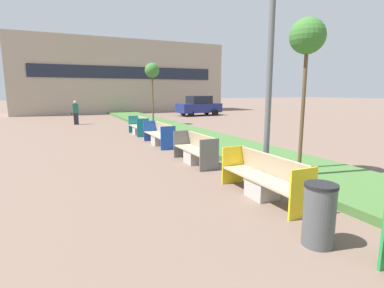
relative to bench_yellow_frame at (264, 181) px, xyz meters
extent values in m
cube|color=#426B33|center=(2.26, 4.14, -0.29)|extent=(2.80, 120.00, 0.18)
cube|color=tan|center=(3.06, 29.10, 3.41)|extent=(21.97, 5.53, 7.58)
cube|color=#1E2333|center=(3.06, 26.28, 3.79)|extent=(18.46, 0.08, 1.20)
cube|color=#ADA8A0|center=(-0.04, 0.00, -0.17)|extent=(0.52, 0.60, 0.42)
cube|color=tan|center=(-0.04, 0.00, 0.06)|extent=(0.58, 2.32, 0.05)
cube|color=tan|center=(0.23, 0.00, 0.32)|extent=(0.14, 2.23, 0.48)
cube|color=yellow|center=(-0.04, -1.18, 0.09)|extent=(0.62, 0.04, 0.94)
cube|color=yellow|center=(-0.04, 1.18, 0.09)|extent=(0.62, 0.04, 0.94)
cube|color=#ADA8A0|center=(-0.04, 3.50, -0.17)|extent=(0.52, 0.60, 0.42)
cube|color=tan|center=(-0.04, 3.50, 0.06)|extent=(0.58, 2.02, 0.05)
cube|color=tan|center=(0.23, 3.50, 0.32)|extent=(0.14, 1.94, 0.48)
cube|color=slate|center=(-0.04, 2.47, 0.09)|extent=(0.62, 0.04, 0.94)
cube|color=slate|center=(-0.04, 4.53, 0.09)|extent=(0.62, 0.04, 0.94)
cube|color=#ADA8A0|center=(-0.04, 7.17, -0.17)|extent=(0.52, 0.60, 0.42)
cube|color=tan|center=(-0.04, 7.17, 0.06)|extent=(0.58, 2.39, 0.05)
cube|color=tan|center=(0.23, 7.17, 0.32)|extent=(0.14, 2.29, 0.48)
cube|color=blue|center=(-0.04, 5.96, 0.09)|extent=(0.62, 0.04, 0.94)
cube|color=blue|center=(-0.04, 8.39, 0.09)|extent=(0.62, 0.04, 0.94)
cube|color=#ADA8A0|center=(-0.04, 10.60, -0.17)|extent=(0.52, 0.60, 0.42)
cube|color=tan|center=(-0.04, 10.60, 0.06)|extent=(0.58, 1.82, 0.05)
cube|color=tan|center=(0.23, 10.60, 0.32)|extent=(0.14, 1.75, 0.48)
cube|color=#197A7F|center=(-0.04, 9.67, 0.09)|extent=(0.62, 0.04, 0.94)
cube|color=#197A7F|center=(-0.04, 11.54, 0.09)|extent=(0.62, 0.04, 0.94)
cylinder|color=#4C4F51|center=(-0.54, -2.01, 0.08)|extent=(0.46, 0.46, 0.91)
cylinder|color=black|center=(-0.54, -2.01, 0.56)|extent=(0.48, 0.48, 0.05)
cylinder|color=#56595B|center=(0.61, 0.72, 3.49)|extent=(0.14, 0.14, 7.73)
cylinder|color=brown|center=(2.08, 1.10, 1.35)|extent=(0.10, 0.10, 3.45)
sphere|color=#38702D|center=(2.08, 1.10, 3.33)|extent=(0.93, 0.93, 0.93)
cylinder|color=brown|center=(2.08, 14.80, 1.33)|extent=(0.10, 0.10, 3.41)
sphere|color=#38702D|center=(2.08, 14.80, 3.30)|extent=(0.98, 0.98, 0.98)
cube|color=#232633|center=(-2.75, 17.23, 0.02)|extent=(0.30, 0.22, 0.79)
cube|color=#236051|center=(-2.75, 17.23, 0.74)|extent=(0.38, 0.24, 0.64)
sphere|color=tan|center=(-2.75, 17.23, 1.17)|extent=(0.22, 0.22, 0.22)
cube|color=maroon|center=(-3.03, 17.23, 0.38)|extent=(0.12, 0.20, 0.18)
cube|color=navy|center=(8.46, 20.75, 0.34)|extent=(4.36, 2.18, 0.84)
cube|color=black|center=(8.46, 20.75, 1.12)|extent=(2.25, 1.76, 0.72)
cylinder|color=black|center=(9.72, 19.85, -0.08)|extent=(0.60, 0.20, 0.60)
cylinder|color=black|center=(9.72, 21.65, -0.08)|extent=(0.60, 0.20, 0.60)
cylinder|color=black|center=(7.20, 19.85, -0.08)|extent=(0.60, 0.20, 0.60)
cylinder|color=black|center=(7.20, 21.65, -0.08)|extent=(0.60, 0.20, 0.60)
camera|label=1|loc=(-4.01, -5.05, 1.92)|focal=28.00mm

